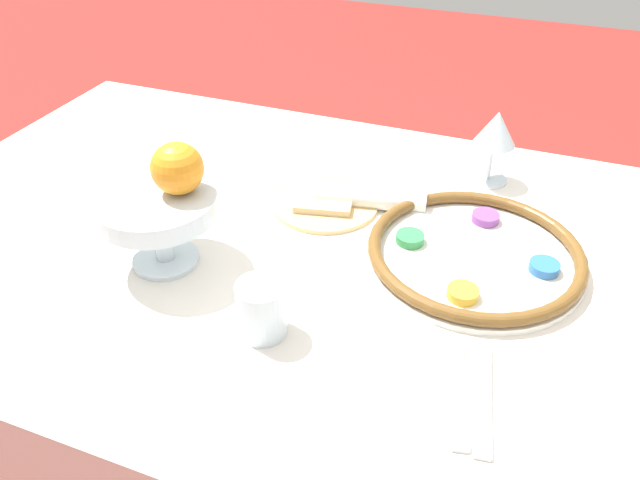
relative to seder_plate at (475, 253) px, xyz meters
The scene contains 10 objects.
dining_table 0.43m from the seder_plate, 13.30° to the left, with size 1.58×0.90×0.74m.
seder_plate is the anchor object (origin of this frame).
wine_glass 0.27m from the seder_plate, 85.84° to the right, with size 0.07×0.07×0.14m.
fruit_stand 0.48m from the seder_plate, 21.05° to the left, with size 0.18×0.18×0.12m.
orange_fruit 0.46m from the seder_plate, 19.26° to the left, with size 0.08×0.08×0.08m.
bread_plate 0.28m from the seder_plate, 14.35° to the right, with size 0.19×0.19×0.02m.
napkin_roll 0.21m from the seder_plate, 24.45° to the right, with size 0.19×0.07×0.04m.
cup_near 0.35m from the seder_plate, 46.99° to the left, with size 0.07×0.07×0.08m.
fork_left 0.27m from the seder_plate, 101.91° to the left, with size 0.05×0.17×0.01m.
fork_right 0.27m from the seder_plate, 95.55° to the left, with size 0.06×0.17×0.01m.
Camera 1 is at (-0.24, 0.74, 1.33)m, focal length 35.00 mm.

